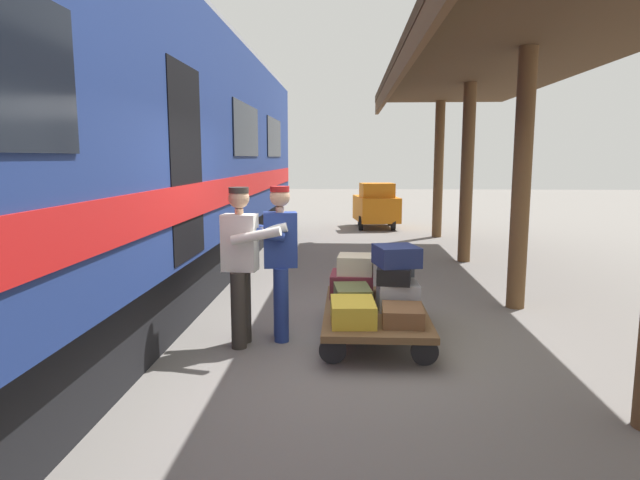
# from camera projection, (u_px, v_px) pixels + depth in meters

# --- Properties ---
(ground_plane) EXTENTS (60.00, 60.00, 0.00)m
(ground_plane) POSITION_uv_depth(u_px,v_px,m) (356.00, 347.00, 5.90)
(ground_plane) COLOR slate
(platform_canopy) EXTENTS (3.20, 17.58, 3.56)m
(platform_canopy) POSITION_uv_depth(u_px,v_px,m) (578.00, 25.00, 5.31)
(platform_canopy) COLOR brown
(platform_canopy) RESTS_ON ground_plane
(train_car) EXTENTS (3.02, 19.44, 4.00)m
(train_car) POSITION_uv_depth(u_px,v_px,m) (46.00, 152.00, 5.76)
(train_car) COLOR navy
(train_car) RESTS_ON ground_plane
(luggage_cart) EXTENTS (1.17, 2.06, 0.34)m
(luggage_cart) POSITION_uv_depth(u_px,v_px,m) (375.00, 312.00, 6.17)
(luggage_cart) COLOR brown
(luggage_cart) RESTS_ON ground_plane
(suitcase_yellow_case) EXTENTS (0.47, 0.62, 0.23)m
(suitcase_yellow_case) POSITION_uv_depth(u_px,v_px,m) (353.00, 312.00, 5.60)
(suitcase_yellow_case) COLOR gold
(suitcase_yellow_case) RESTS_ON luggage_cart
(suitcase_burgundy_valise) EXTENTS (0.53, 0.58, 0.28)m
(suitcase_burgundy_valise) POSITION_uv_depth(u_px,v_px,m) (352.00, 284.00, 6.71)
(suitcase_burgundy_valise) COLOR maroon
(suitcase_burgundy_valise) RESTS_ON luggage_cart
(suitcase_tan_vintage) EXTENTS (0.40, 0.51, 0.27)m
(suitcase_tan_vintage) POSITION_uv_depth(u_px,v_px,m) (394.00, 284.00, 6.69)
(suitcase_tan_vintage) COLOR tan
(suitcase_tan_vintage) RESTS_ON luggage_cart
(suitcase_gray_aluminum) EXTENTS (0.46, 0.48, 0.30)m
(suitcase_gray_aluminum) POSITION_uv_depth(u_px,v_px,m) (398.00, 295.00, 6.13)
(suitcase_gray_aluminum) COLOR #9EA0A5
(suitcase_gray_aluminum) RESTS_ON luggage_cart
(suitcase_brown_leather) EXTENTS (0.43, 0.52, 0.17)m
(suitcase_brown_leather) POSITION_uv_depth(u_px,v_px,m) (402.00, 315.00, 5.58)
(suitcase_brown_leather) COLOR brown
(suitcase_brown_leather) RESTS_ON luggage_cart
(suitcase_olive_duffel) EXTENTS (0.44, 0.56, 0.24)m
(suitcase_olive_duffel) POSITION_uv_depth(u_px,v_px,m) (352.00, 297.00, 6.16)
(suitcase_olive_duffel) COLOR brown
(suitcase_olive_duffel) RESTS_ON luggage_cart
(suitcase_slate_roller) EXTENTS (0.47, 0.58, 0.17)m
(suitcase_slate_roller) POSITION_uv_depth(u_px,v_px,m) (396.00, 267.00, 6.63)
(suitcase_slate_roller) COLOR #4C515B
(suitcase_slate_roller) RESTS_ON suitcase_tan_vintage
(suitcase_black_hardshell) EXTENTS (0.43, 0.59, 0.18)m
(suitcase_black_hardshell) POSITION_uv_depth(u_px,v_px,m) (395.00, 274.00, 6.11)
(suitcase_black_hardshell) COLOR black
(suitcase_black_hardshell) RESTS_ON suitcase_gray_aluminum
(suitcase_cream_canvas) EXTENTS (0.45, 0.46, 0.22)m
(suitcase_cream_canvas) POSITION_uv_depth(u_px,v_px,m) (356.00, 264.00, 6.64)
(suitcase_cream_canvas) COLOR beige
(suitcase_cream_canvas) RESTS_ON suitcase_burgundy_valise
(suitcase_navy_fabric) EXTENTS (0.54, 0.57, 0.22)m
(suitcase_navy_fabric) POSITION_uv_depth(u_px,v_px,m) (396.00, 256.00, 6.09)
(suitcase_navy_fabric) COLOR navy
(suitcase_navy_fabric) RESTS_ON suitcase_black_hardshell
(porter_in_overalls) EXTENTS (0.71, 0.50, 1.70)m
(porter_in_overalls) POSITION_uv_depth(u_px,v_px,m) (279.00, 257.00, 6.03)
(porter_in_overalls) COLOR navy
(porter_in_overalls) RESTS_ON ground_plane
(porter_by_door) EXTENTS (0.69, 0.47, 1.70)m
(porter_by_door) POSITION_uv_depth(u_px,v_px,m) (242.00, 261.00, 5.82)
(porter_by_door) COLOR #332D28
(porter_by_door) RESTS_ON ground_plane
(baggage_tug) EXTENTS (1.34, 1.84, 1.30)m
(baggage_tug) POSITION_uv_depth(u_px,v_px,m) (376.00, 206.00, 15.79)
(baggage_tug) COLOR orange
(baggage_tug) RESTS_ON ground_plane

